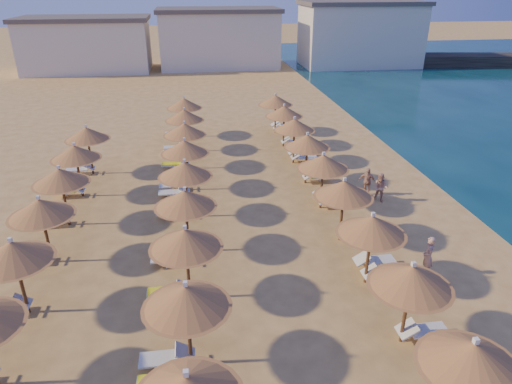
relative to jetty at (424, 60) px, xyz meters
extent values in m
plane|color=#DFB162|center=(-27.88, -43.33, -0.75)|extent=(220.00, 220.00, 0.00)
cube|color=black|center=(0.00, 0.00, 0.00)|extent=(30.26, 8.46, 1.50)
cube|color=silver|center=(-43.68, 2.74, 2.25)|extent=(15.00, 8.00, 6.00)
cube|color=#59514C|center=(-43.68, 2.74, 5.50)|extent=(15.60, 8.48, 0.50)
cube|color=silver|center=(-27.18, 3.50, 2.65)|extent=(15.00, 8.00, 6.80)
cube|color=#59514C|center=(-27.18, 3.50, 6.30)|extent=(15.60, 8.48, 0.50)
cube|color=silver|center=(-8.69, 1.72, 3.05)|extent=(15.00, 8.00, 7.60)
cube|color=#59514C|center=(-8.69, 1.72, 7.10)|extent=(15.60, 8.48, 0.50)
cone|color=brown|center=(-25.15, -51.60, 1.75)|extent=(2.40, 2.40, 0.72)
cone|color=brown|center=(-25.15, -51.60, 1.44)|extent=(2.59, 2.59, 0.12)
cube|color=white|center=(-25.15, -51.60, 2.18)|extent=(0.12, 0.12, 0.14)
cylinder|color=brown|center=(-25.15, -48.42, 0.44)|extent=(0.12, 0.12, 2.38)
cone|color=brown|center=(-25.15, -48.42, 1.75)|extent=(2.40, 2.40, 0.72)
cone|color=brown|center=(-25.15, -48.42, 1.44)|extent=(2.59, 2.59, 0.12)
cube|color=white|center=(-25.15, -48.42, 2.18)|extent=(0.12, 0.12, 0.14)
cylinder|color=brown|center=(-25.15, -45.25, 0.44)|extent=(0.12, 0.12, 2.38)
cone|color=brown|center=(-25.15, -45.25, 1.75)|extent=(2.40, 2.40, 0.72)
cone|color=brown|center=(-25.15, -45.25, 1.44)|extent=(2.59, 2.59, 0.12)
cube|color=white|center=(-25.15, -45.25, 2.18)|extent=(0.12, 0.12, 0.14)
cylinder|color=brown|center=(-25.15, -42.07, 0.44)|extent=(0.12, 0.12, 2.38)
cone|color=brown|center=(-25.15, -42.07, 1.75)|extent=(2.40, 2.40, 0.72)
cone|color=brown|center=(-25.15, -42.07, 1.44)|extent=(2.59, 2.59, 0.12)
cube|color=white|center=(-25.15, -42.07, 2.18)|extent=(0.12, 0.12, 0.14)
cylinder|color=brown|center=(-25.15, -38.90, 0.44)|extent=(0.12, 0.12, 2.38)
cone|color=brown|center=(-25.15, -38.90, 1.75)|extent=(2.40, 2.40, 0.72)
cone|color=brown|center=(-25.15, -38.90, 1.44)|extent=(2.59, 2.59, 0.12)
cube|color=white|center=(-25.15, -38.90, 2.18)|extent=(0.12, 0.12, 0.14)
cylinder|color=brown|center=(-25.15, -35.73, 0.44)|extent=(0.12, 0.12, 2.38)
cone|color=brown|center=(-25.15, -35.73, 1.75)|extent=(2.40, 2.40, 0.72)
cone|color=brown|center=(-25.15, -35.73, 1.44)|extent=(2.59, 2.59, 0.12)
cube|color=white|center=(-25.15, -35.73, 2.18)|extent=(0.12, 0.12, 0.14)
cylinder|color=brown|center=(-25.15, -32.55, 0.44)|extent=(0.12, 0.12, 2.38)
cone|color=brown|center=(-25.15, -32.55, 1.75)|extent=(2.40, 2.40, 0.72)
cone|color=brown|center=(-25.15, -32.55, 1.44)|extent=(2.59, 2.59, 0.12)
cube|color=white|center=(-25.15, -32.55, 2.18)|extent=(0.12, 0.12, 0.14)
cylinder|color=brown|center=(-25.15, -29.38, 0.44)|extent=(0.12, 0.12, 2.38)
cone|color=brown|center=(-25.15, -29.38, 1.75)|extent=(2.40, 2.40, 0.72)
cone|color=brown|center=(-25.15, -29.38, 1.44)|extent=(2.59, 2.59, 0.12)
cube|color=white|center=(-25.15, -29.38, 2.18)|extent=(0.12, 0.12, 0.14)
cylinder|color=brown|center=(-25.15, -26.20, 0.44)|extent=(0.12, 0.12, 2.38)
cone|color=brown|center=(-25.15, -26.20, 1.75)|extent=(2.40, 2.40, 0.72)
cone|color=brown|center=(-25.15, -26.20, 1.44)|extent=(2.59, 2.59, 0.12)
cube|color=white|center=(-25.15, -26.20, 2.18)|extent=(0.12, 0.12, 0.14)
cube|color=white|center=(-31.81, -51.60, 2.18)|extent=(0.12, 0.12, 0.14)
cylinder|color=brown|center=(-31.81, -48.42, 0.44)|extent=(0.12, 0.12, 2.38)
cone|color=brown|center=(-31.81, -48.42, 1.75)|extent=(2.40, 2.40, 0.72)
cone|color=brown|center=(-31.81, -48.42, 1.44)|extent=(2.59, 2.59, 0.12)
cube|color=white|center=(-31.81, -48.42, 2.18)|extent=(0.12, 0.12, 0.14)
cylinder|color=brown|center=(-31.81, -45.25, 0.44)|extent=(0.12, 0.12, 2.38)
cone|color=brown|center=(-31.81, -45.25, 1.75)|extent=(2.40, 2.40, 0.72)
cone|color=brown|center=(-31.81, -45.25, 1.44)|extent=(2.59, 2.59, 0.12)
cube|color=white|center=(-31.81, -45.25, 2.18)|extent=(0.12, 0.12, 0.14)
cylinder|color=brown|center=(-31.81, -42.07, 0.44)|extent=(0.12, 0.12, 2.38)
cone|color=brown|center=(-31.81, -42.07, 1.75)|extent=(2.40, 2.40, 0.72)
cone|color=brown|center=(-31.81, -42.07, 1.44)|extent=(2.59, 2.59, 0.12)
cube|color=white|center=(-31.81, -42.07, 2.18)|extent=(0.12, 0.12, 0.14)
cylinder|color=brown|center=(-31.81, -38.90, 0.44)|extent=(0.12, 0.12, 2.38)
cone|color=brown|center=(-31.81, -38.90, 1.75)|extent=(2.40, 2.40, 0.72)
cone|color=brown|center=(-31.81, -38.90, 1.44)|extent=(2.59, 2.59, 0.12)
cube|color=white|center=(-31.81, -38.90, 2.18)|extent=(0.12, 0.12, 0.14)
cylinder|color=brown|center=(-31.81, -35.73, 0.44)|extent=(0.12, 0.12, 2.38)
cone|color=brown|center=(-31.81, -35.73, 1.75)|extent=(2.40, 2.40, 0.72)
cone|color=brown|center=(-31.81, -35.73, 1.44)|extent=(2.59, 2.59, 0.12)
cube|color=white|center=(-31.81, -35.73, 2.18)|extent=(0.12, 0.12, 0.14)
cylinder|color=brown|center=(-31.81, -32.55, 0.44)|extent=(0.12, 0.12, 2.38)
cone|color=brown|center=(-31.81, -32.55, 1.75)|extent=(2.40, 2.40, 0.72)
cone|color=brown|center=(-31.81, -32.55, 1.44)|extent=(2.59, 2.59, 0.12)
cube|color=white|center=(-31.81, -32.55, 2.18)|extent=(0.12, 0.12, 0.14)
cylinder|color=brown|center=(-31.81, -29.38, 0.44)|extent=(0.12, 0.12, 2.38)
cone|color=brown|center=(-31.81, -29.38, 1.75)|extent=(2.40, 2.40, 0.72)
cone|color=brown|center=(-31.81, -29.38, 1.44)|extent=(2.59, 2.59, 0.12)
cube|color=white|center=(-31.81, -29.38, 2.18)|extent=(0.12, 0.12, 0.14)
cylinder|color=brown|center=(-31.81, -26.20, 0.44)|extent=(0.12, 0.12, 2.38)
cone|color=brown|center=(-31.81, -26.20, 1.75)|extent=(2.40, 2.40, 0.72)
cone|color=brown|center=(-31.81, -26.20, 1.44)|extent=(2.59, 2.59, 0.12)
cube|color=white|center=(-31.81, -26.20, 2.18)|extent=(0.12, 0.12, 0.14)
cylinder|color=brown|center=(-37.38, -45.25, 0.44)|extent=(0.12, 0.12, 2.38)
cone|color=brown|center=(-37.38, -45.25, 1.75)|extent=(2.40, 2.40, 0.72)
cone|color=brown|center=(-37.38, -45.25, 1.44)|extent=(2.59, 2.59, 0.12)
cube|color=white|center=(-37.38, -45.25, 2.18)|extent=(0.12, 0.12, 0.14)
cylinder|color=brown|center=(-37.38, -42.07, 0.44)|extent=(0.12, 0.12, 2.38)
cone|color=brown|center=(-37.38, -42.07, 1.75)|extent=(2.40, 2.40, 0.72)
cone|color=brown|center=(-37.38, -42.07, 1.44)|extent=(2.59, 2.59, 0.12)
cube|color=white|center=(-37.38, -42.07, 2.18)|extent=(0.12, 0.12, 0.14)
cylinder|color=brown|center=(-37.38, -38.90, 0.44)|extent=(0.12, 0.12, 2.38)
cone|color=brown|center=(-37.38, -38.90, 1.75)|extent=(2.40, 2.40, 0.72)
cone|color=brown|center=(-37.38, -38.90, 1.44)|extent=(2.59, 2.59, 0.12)
cube|color=white|center=(-37.38, -38.90, 2.18)|extent=(0.12, 0.12, 0.14)
cylinder|color=brown|center=(-37.38, -35.73, 0.44)|extent=(0.12, 0.12, 2.38)
cone|color=brown|center=(-37.38, -35.73, 1.75)|extent=(2.40, 2.40, 0.72)
cone|color=brown|center=(-37.38, -35.73, 1.44)|extent=(2.59, 2.59, 0.12)
cube|color=white|center=(-37.38, -35.73, 2.18)|extent=(0.12, 0.12, 0.14)
cylinder|color=brown|center=(-37.38, -32.55, 0.44)|extent=(0.12, 0.12, 2.38)
cone|color=brown|center=(-37.38, -32.55, 1.75)|extent=(2.40, 2.40, 0.72)
cone|color=brown|center=(-37.38, -32.55, 1.44)|extent=(2.59, 2.59, 0.12)
cube|color=white|center=(-37.38, -32.55, 2.18)|extent=(0.12, 0.12, 0.14)
cube|color=white|center=(-24.25, -48.42, -0.43)|extent=(1.24, 0.62, 0.06)
cube|color=white|center=(-24.25, -48.42, -0.59)|extent=(0.06, 0.56, 0.32)
cube|color=white|center=(-24.99, -48.42, -0.29)|extent=(0.58, 0.62, 0.40)
cube|color=white|center=(-32.71, -48.42, -0.43)|extent=(1.24, 0.62, 0.06)
cube|color=white|center=(-32.71, -48.42, -0.59)|extent=(0.06, 0.56, 0.32)
cube|color=white|center=(-31.97, -48.42, -0.29)|extent=(0.58, 0.62, 0.40)
cube|color=white|center=(-32.71, -49.32, -0.43)|extent=(1.24, 0.62, 0.06)
cube|color=white|center=(-31.97, -49.32, -0.29)|extent=(0.58, 0.62, 0.40)
cube|color=#FCFF1A|center=(-32.71, -49.32, -0.38)|extent=(1.19, 0.57, 0.05)
cube|color=white|center=(-24.25, -45.25, -0.43)|extent=(1.24, 0.62, 0.06)
cube|color=white|center=(-24.25, -45.25, -0.59)|extent=(0.06, 0.56, 0.32)
cube|color=white|center=(-24.99, -45.25, -0.29)|extent=(0.58, 0.62, 0.40)
cube|color=#FCFF1A|center=(-24.25, -45.25, -0.38)|extent=(1.19, 0.57, 0.05)
cube|color=white|center=(-24.25, -44.35, -0.43)|extent=(1.24, 0.62, 0.06)
cube|color=white|center=(-24.25, -44.35, -0.59)|extent=(0.06, 0.56, 0.32)
cube|color=white|center=(-24.99, -44.35, -0.29)|extent=(0.58, 0.62, 0.40)
cube|color=white|center=(-32.71, -45.25, -0.43)|extent=(1.24, 0.62, 0.06)
cube|color=white|center=(-32.71, -45.25, -0.59)|extent=(0.06, 0.56, 0.32)
cube|color=white|center=(-31.97, -45.25, -0.29)|extent=(0.58, 0.62, 0.40)
cube|color=#FCFF1A|center=(-32.71, -45.25, -0.38)|extent=(1.19, 0.57, 0.05)
cube|color=white|center=(-24.25, -42.07, -0.43)|extent=(1.24, 0.62, 0.06)
cube|color=white|center=(-24.25, -42.07, -0.59)|extent=(0.06, 0.56, 0.32)
cube|color=white|center=(-24.99, -42.07, -0.29)|extent=(0.58, 0.62, 0.40)
cube|color=white|center=(-32.71, -42.07, -0.43)|extent=(1.24, 0.62, 0.06)
cube|color=white|center=(-32.71, -42.07, -0.59)|extent=(0.06, 0.56, 0.32)
cube|color=white|center=(-31.97, -42.07, -0.29)|extent=(0.58, 0.62, 0.40)
cube|color=white|center=(-32.71, -42.97, -0.43)|extent=(1.24, 0.62, 0.06)
cube|color=white|center=(-32.71, -42.97, -0.59)|extent=(0.06, 0.56, 0.32)
cube|color=white|center=(-31.97, -42.97, -0.29)|extent=(0.58, 0.62, 0.40)
cube|color=white|center=(-24.25, -38.90, -0.43)|extent=(1.24, 0.62, 0.06)
cube|color=white|center=(-24.25, -38.90, -0.59)|extent=(0.06, 0.56, 0.32)
cube|color=white|center=(-24.99, -38.90, -0.29)|extent=(0.58, 0.62, 0.40)
cube|color=white|center=(-24.25, -38.00, -0.43)|extent=(1.24, 0.62, 0.06)
cube|color=white|center=(-24.25, -38.00, -0.59)|extent=(0.06, 0.56, 0.32)
cube|color=white|center=(-24.99, -38.00, -0.29)|extent=(0.58, 0.62, 0.40)
cube|color=white|center=(-32.71, -38.90, -0.43)|extent=(1.24, 0.62, 0.06)
cube|color=white|center=(-32.71, -38.90, -0.59)|extent=(0.06, 0.56, 0.32)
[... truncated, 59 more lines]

